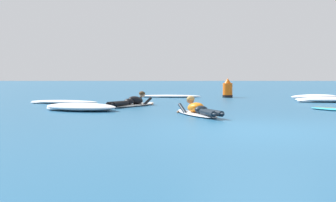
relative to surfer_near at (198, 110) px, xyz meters
The scene contains 9 objects.
ground_plane 7.06m from the surfer_near, 81.97° to the left, with size 120.00×120.00×0.00m, color #235B84.
surfer_near is the anchor object (origin of this frame).
surfer_far 3.87m from the surfer_near, 121.11° to the left, with size 1.65×2.46×0.53m.
whitewater_front 3.70m from the surfer_near, 156.31° to the left, with size 2.53×1.88×0.23m.
whitewater_mid_left 9.44m from the surfer_near, 53.52° to the left, with size 2.49×1.60×0.21m.
whitewater_mid_right 7.86m from the surfer_near, 44.64° to the left, with size 2.93×0.97×0.20m.
whitewater_back 8.97m from the surfer_near, 94.87° to the left, with size 2.95×0.80×0.13m.
whitewater_far_band 6.48m from the surfer_near, 136.10° to the left, with size 2.70×1.06×0.14m.
channel_marker_buoy 9.11m from the surfer_near, 77.64° to the left, with size 0.48×0.48×0.92m.
Camera 1 is at (-1.66, -7.99, 1.05)m, focal length 45.11 mm.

